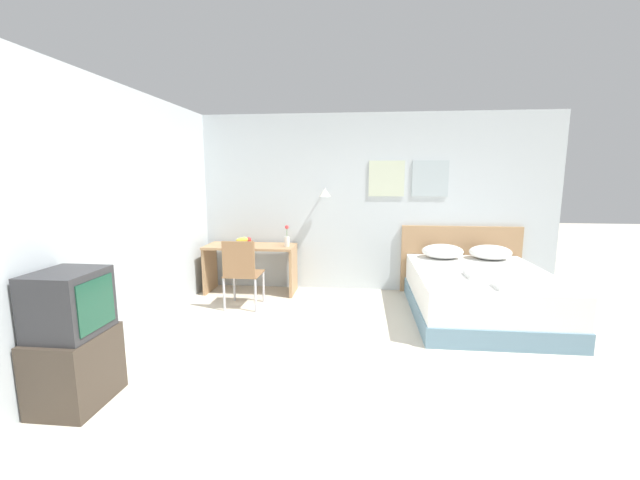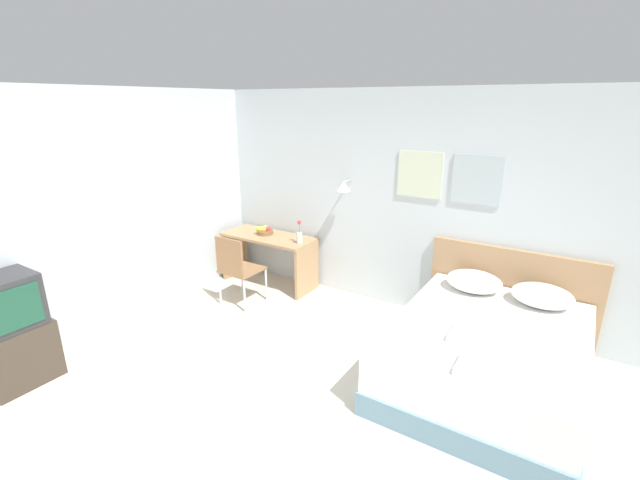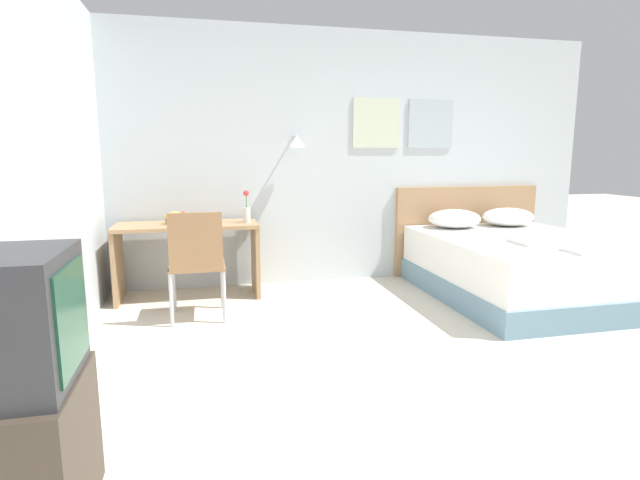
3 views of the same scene
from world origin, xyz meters
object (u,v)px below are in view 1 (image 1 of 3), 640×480
(pillow_left, at_px, (443,251))
(folded_towel_mid_bed, at_px, (512,286))
(bed, at_px, (480,294))
(folded_towel_near_foot, at_px, (482,275))
(headboard, at_px, (460,260))
(television, at_px, (69,303))
(pillow_right, at_px, (490,252))
(tv_stand, at_px, (76,369))
(fruit_bowl, at_px, (245,242))
(desk_chair, at_px, (241,269))
(desk, at_px, (251,259))
(flower_vase, at_px, (287,239))

(pillow_left, bearing_deg, folded_towel_mid_bed, -74.41)
(bed, height_order, folded_towel_near_foot, folded_towel_near_foot)
(headboard, xyz_separation_m, television, (-3.64, -3.30, 0.30))
(pillow_right, height_order, tv_stand, pillow_right)
(fruit_bowl, distance_m, tv_stand, 3.10)
(fruit_bowl, bearing_deg, desk_chair, -77.47)
(pillow_left, height_order, folded_towel_mid_bed, pillow_left)
(folded_towel_mid_bed, bearing_deg, pillow_left, 105.59)
(folded_towel_near_foot, height_order, fruit_bowl, fruit_bowl)
(folded_towel_near_foot, bearing_deg, pillow_left, 103.11)
(bed, bearing_deg, pillow_left, 114.17)
(fruit_bowl, relative_size, television, 0.51)
(pillow_right, bearing_deg, television, -143.04)
(bed, xyz_separation_m, folded_towel_near_foot, (-0.09, -0.30, 0.33))
(television, bearing_deg, desk, 79.96)
(desk, bearing_deg, fruit_bowl, 163.28)
(fruit_bowl, bearing_deg, folded_towel_near_foot, -19.00)
(pillow_right, xyz_separation_m, desk, (-3.44, 0.02, -0.17))
(desk_chair, height_order, television, television)
(bed, height_order, pillow_left, pillow_left)
(folded_towel_mid_bed, relative_size, desk, 0.26)
(headboard, xyz_separation_m, folded_towel_near_foot, (-0.09, -1.34, 0.11))
(flower_vase, bearing_deg, fruit_bowl, 173.47)
(folded_towel_near_foot, xyz_separation_m, desk_chair, (-2.94, 0.29, -0.08))
(pillow_left, height_order, folded_towel_near_foot, pillow_left)
(folded_towel_mid_bed, height_order, television, television)
(pillow_right, bearing_deg, bed, -114.17)
(headboard, bearing_deg, desk, -174.57)
(desk, bearing_deg, pillow_right, -0.31)
(pillow_left, relative_size, pillow_right, 1.00)
(desk_chair, xyz_separation_m, fruit_bowl, (-0.17, 0.78, 0.23))
(desk_chair, height_order, tv_stand, desk_chair)
(tv_stand, bearing_deg, desk, 79.91)
(desk_chair, distance_m, television, 2.35)
(desk, height_order, flower_vase, flower_vase)
(pillow_right, height_order, desk_chair, desk_chair)
(bed, relative_size, tv_stand, 3.54)
(pillow_right, height_order, flower_vase, flower_vase)
(desk_chair, xyz_separation_m, tv_stand, (-0.62, -2.25, -0.26))
(bed, distance_m, flower_vase, 2.70)
(pillow_left, xyz_separation_m, fruit_bowl, (-2.87, 0.04, 0.08))
(desk_chair, relative_size, flower_vase, 2.95)
(pillow_right, xyz_separation_m, folded_towel_mid_bed, (-0.24, -1.48, -0.07))
(pillow_left, bearing_deg, headboard, 44.04)
(headboard, distance_m, pillow_left, 0.49)
(folded_towel_near_foot, relative_size, television, 0.70)
(pillow_left, distance_m, folded_towel_near_foot, 1.06)
(pillow_left, xyz_separation_m, folded_towel_near_foot, (0.24, -1.03, -0.07))
(folded_towel_mid_bed, distance_m, tv_stand, 4.04)
(bed, bearing_deg, tv_stand, -148.20)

